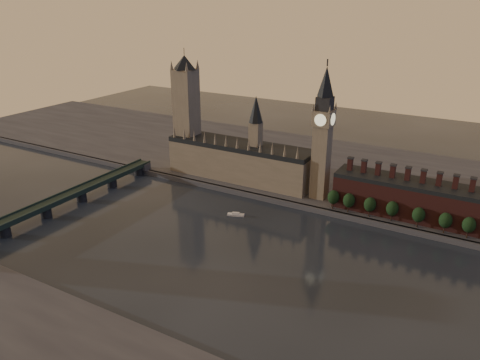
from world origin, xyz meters
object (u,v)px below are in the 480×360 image
object	(u,v)px
big_ben	(323,133)
river_boat	(236,214)
westminster_bridge	(61,201)
victoria_tower	(186,109)

from	to	relation	value
big_ben	river_boat	world-z (taller)	big_ben
big_ben	westminster_bridge	bearing A→B (deg)	-145.67
big_ben	westminster_bridge	world-z (taller)	big_ben
big_ben	victoria_tower	bearing A→B (deg)	177.80
westminster_bridge	victoria_tower	bearing A→B (deg)	73.44
victoria_tower	river_boat	distance (m)	120.10
victoria_tower	big_ben	bearing A→B (deg)	-2.20
big_ben	westminster_bridge	xyz separation A→B (m)	(-165.00, -112.70, -49.39)
victoria_tower	westminster_bridge	xyz separation A→B (m)	(-35.00, -117.70, -51.65)
victoria_tower	westminster_bridge	size ratio (longest dim) A/B	0.54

